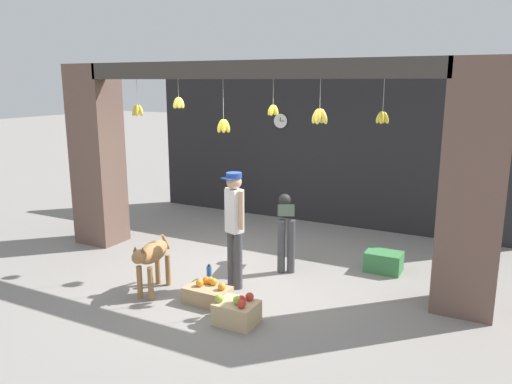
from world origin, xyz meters
name	(u,v)px	position (x,y,z in m)	size (l,w,h in m)	color
ground_plane	(241,276)	(0.00, 0.00, 0.00)	(60.00, 60.00, 0.00)	gray
shop_back_wall	(320,147)	(0.00, 3.15, 1.49)	(7.09, 0.12, 2.97)	#232326
shop_pillar_left	(97,156)	(-2.90, 0.30, 1.49)	(0.70, 0.60, 2.97)	brown
shop_pillar_right	(473,190)	(2.90, 0.30, 1.49)	(0.70, 0.60, 2.97)	brown
storefront_awning	(243,73)	(-0.01, 0.12, 2.81)	(5.19, 0.29, 0.98)	#3D3833
dog	(152,256)	(-0.74, -1.03, 0.51)	(0.37, 0.93, 0.73)	#9E7042
shopkeeper	(234,222)	(0.11, -0.37, 0.91)	(0.33, 0.29, 1.56)	#424247
worker_stooping	(286,223)	(0.42, 0.61, 0.68)	(0.49, 0.74, 1.02)	#424247
fruit_crate_oranges	(208,294)	(0.05, -0.95, 0.12)	(0.56, 0.35, 0.29)	tan
fruit_crate_apples	(237,311)	(0.64, -1.26, 0.14)	(0.46, 0.38, 0.34)	tan
produce_box_green	(384,262)	(1.76, 1.10, 0.15)	(0.51, 0.36, 0.29)	#387A42
water_bottle	(209,274)	(-0.27, -0.42, 0.12)	(0.07, 0.07, 0.26)	#2D60AD
wall_clock	(281,121)	(-0.81, 3.07, 1.95)	(0.29, 0.03, 0.29)	black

